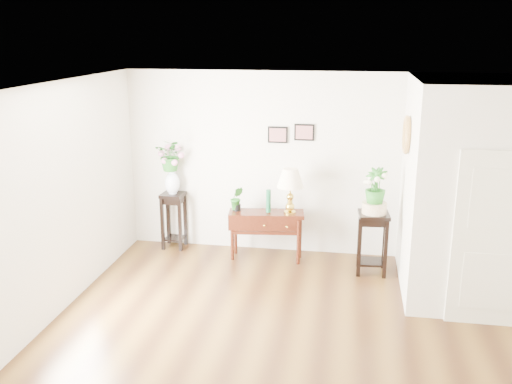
% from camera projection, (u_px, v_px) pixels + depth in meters
% --- Properties ---
extents(floor, '(6.00, 5.50, 0.02)m').
position_uv_depth(floor, '(301.00, 341.00, 6.40)').
color(floor, '#583B17').
rests_on(floor, ground).
extents(ceiling, '(6.00, 5.50, 0.02)m').
position_uv_depth(ceiling, '(307.00, 90.00, 5.64)').
color(ceiling, white).
rests_on(ceiling, ground).
extents(wall_back, '(6.00, 0.02, 2.80)m').
position_uv_depth(wall_back, '(320.00, 165.00, 8.63)').
color(wall_back, silver).
rests_on(wall_back, ground).
extents(wall_front, '(6.00, 0.02, 2.80)m').
position_uv_depth(wall_front, '(264.00, 371.00, 3.41)').
color(wall_front, silver).
rests_on(wall_front, ground).
extents(wall_left, '(0.02, 5.50, 2.80)m').
position_uv_depth(wall_left, '(42.00, 209.00, 6.51)').
color(wall_left, silver).
rests_on(wall_left, ground).
extents(partition, '(1.80, 1.95, 2.80)m').
position_uv_depth(partition, '(478.00, 188.00, 7.36)').
color(partition, silver).
rests_on(partition, floor).
extents(door, '(0.90, 0.05, 2.10)m').
position_uv_depth(door, '(493.00, 241.00, 6.51)').
color(door, beige).
rests_on(door, floor).
extents(art_print_left, '(0.30, 0.02, 0.25)m').
position_uv_depth(art_print_left, '(278.00, 135.00, 8.59)').
color(art_print_left, black).
rests_on(art_print_left, wall_back).
extents(art_print_right, '(0.30, 0.02, 0.25)m').
position_uv_depth(art_print_right, '(304.00, 132.00, 8.51)').
color(art_print_right, black).
rests_on(art_print_right, wall_back).
extents(wall_ornament, '(0.07, 0.51, 0.51)m').
position_uv_depth(wall_ornament, '(406.00, 135.00, 7.46)').
color(wall_ornament, tan).
rests_on(wall_ornament, partition).
extents(console_table, '(1.16, 0.51, 0.75)m').
position_uv_depth(console_table, '(266.00, 235.00, 8.63)').
color(console_table, black).
rests_on(console_table, floor).
extents(table_lamp, '(0.40, 0.40, 0.69)m').
position_uv_depth(table_lamp, '(290.00, 191.00, 8.38)').
color(table_lamp, gold).
rests_on(table_lamp, console_table).
extents(green_vase, '(0.07, 0.07, 0.35)m').
position_uv_depth(green_vase, '(268.00, 201.00, 8.48)').
color(green_vase, '#125030').
rests_on(green_vase, console_table).
extents(potted_plant, '(0.23, 0.20, 0.35)m').
position_uv_depth(potted_plant, '(237.00, 199.00, 8.55)').
color(potted_plant, '#21681E').
rests_on(potted_plant, console_table).
extents(plant_stand_a, '(0.37, 0.37, 0.90)m').
position_uv_depth(plant_stand_a, '(174.00, 220.00, 9.09)').
color(plant_stand_a, black).
rests_on(plant_stand_a, floor).
extents(porcelain_vase, '(0.30, 0.30, 0.41)m').
position_uv_depth(porcelain_vase, '(172.00, 180.00, 8.90)').
color(porcelain_vase, white).
rests_on(porcelain_vase, plant_stand_a).
extents(lily_arrangement, '(0.50, 0.45, 0.50)m').
position_uv_depth(lily_arrangement, '(171.00, 153.00, 8.79)').
color(lily_arrangement, '#21681E').
rests_on(lily_arrangement, porcelain_vase).
extents(plant_stand_b, '(0.45, 0.45, 0.89)m').
position_uv_depth(plant_stand_b, '(372.00, 243.00, 8.13)').
color(plant_stand_b, black).
rests_on(plant_stand_b, floor).
extents(ceramic_bowl, '(0.43, 0.43, 0.15)m').
position_uv_depth(ceramic_bowl, '(374.00, 208.00, 7.98)').
color(ceramic_bowl, beige).
rests_on(ceramic_bowl, plant_stand_b).
extents(narcissus, '(0.38, 0.38, 0.53)m').
position_uv_depth(narcissus, '(376.00, 187.00, 7.90)').
color(narcissus, '#21681E').
rests_on(narcissus, ceramic_bowl).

